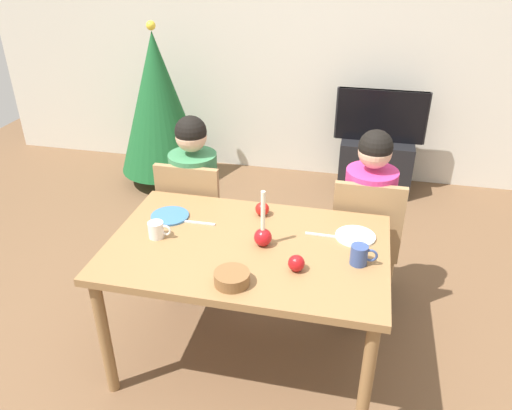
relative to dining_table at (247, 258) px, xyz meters
name	(u,v)px	position (x,y,z in m)	size (l,w,h in m)	color
ground_plane	(248,354)	(0.00, 0.00, -0.67)	(7.68, 7.68, 0.00)	brown
back_wall	(315,36)	(0.00, 2.60, 0.63)	(6.40, 0.10, 2.60)	beige
dining_table	(247,258)	(0.00, 0.00, 0.00)	(1.40, 0.90, 0.75)	olive
chair_left	(195,216)	(-0.50, 0.61, -0.15)	(0.40, 0.40, 0.90)	#99754C
chair_right	(365,235)	(0.59, 0.61, -0.15)	(0.40, 0.40, 0.90)	#99754C
person_left_child	(196,205)	(-0.50, 0.64, -0.10)	(0.30, 0.30, 1.17)	#33384C
person_right_child	(366,224)	(0.59, 0.64, -0.10)	(0.30, 0.30, 1.17)	#33384C
tv_stand	(375,165)	(0.65, 2.30, -0.43)	(0.64, 0.40, 0.48)	black
tv	(381,116)	(0.65, 2.30, 0.04)	(0.79, 0.05, 0.46)	black
christmas_tree	(158,103)	(-1.31, 2.04, 0.10)	(0.78, 0.78, 1.48)	brown
candle_centerpiece	(263,234)	(0.08, 0.02, 0.15)	(0.09, 0.09, 0.30)	red
plate_left	(170,216)	(-0.48, 0.18, 0.09)	(0.21, 0.21, 0.01)	teal
plate_right	(355,236)	(0.53, 0.19, 0.09)	(0.21, 0.21, 0.01)	silver
mug_left	(157,230)	(-0.47, -0.03, 0.13)	(0.12, 0.08, 0.09)	silver
mug_right	(360,255)	(0.55, -0.04, 0.13)	(0.13, 0.08, 0.10)	#33477F
fork_left	(199,223)	(-0.30, 0.14, 0.09)	(0.18, 0.01, 0.01)	silver
fork_right	(323,235)	(0.36, 0.17, 0.09)	(0.18, 0.01, 0.01)	silver
bowl_walnuts	(232,278)	(0.01, -0.32, 0.11)	(0.16, 0.16, 0.06)	brown
apple_near_candle	(296,263)	(0.27, -0.16, 0.12)	(0.08, 0.08, 0.08)	#AD1215
apple_by_left_plate	(262,209)	(0.01, 0.31, 0.12)	(0.08, 0.08, 0.08)	red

